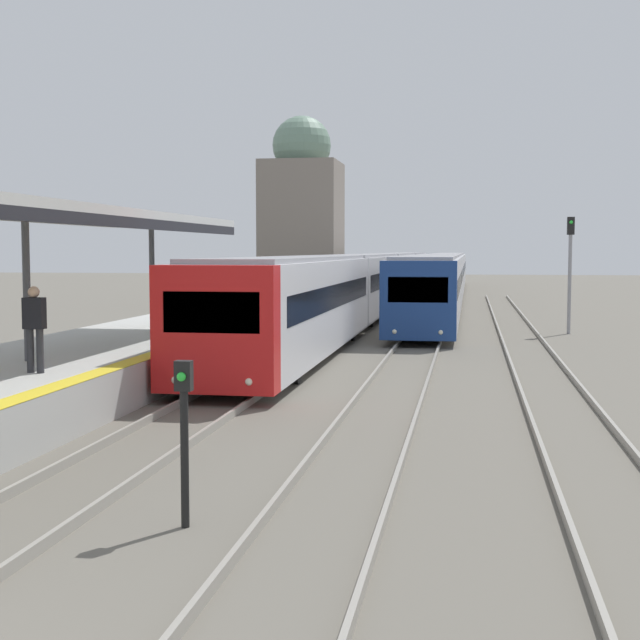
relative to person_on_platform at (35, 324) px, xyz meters
The scene contains 7 objects.
platform_canopy 2.95m from the person_on_platform, 120.29° to the left, with size 4.00×18.84×3.27m.
person_on_platform is the anchor object (origin of this frame).
train_near 36.30m from the person_on_platform, 85.49° to the left, with size 2.70×68.05×3.12m.
train_far 45.40m from the person_on_platform, 81.80° to the left, with size 2.61×61.45×3.08m.
signal_post_near 7.57m from the person_on_platform, 49.85° to the right, with size 0.20×0.21×2.01m.
signal_mast_far 23.88m from the person_on_platform, 59.55° to the left, with size 0.28×0.29×4.63m.
distant_domed_building 37.56m from the person_on_platform, 92.85° to the left, with size 4.58×4.58×11.36m.
Camera 1 is at (5.33, -4.59, 3.31)m, focal length 50.00 mm.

